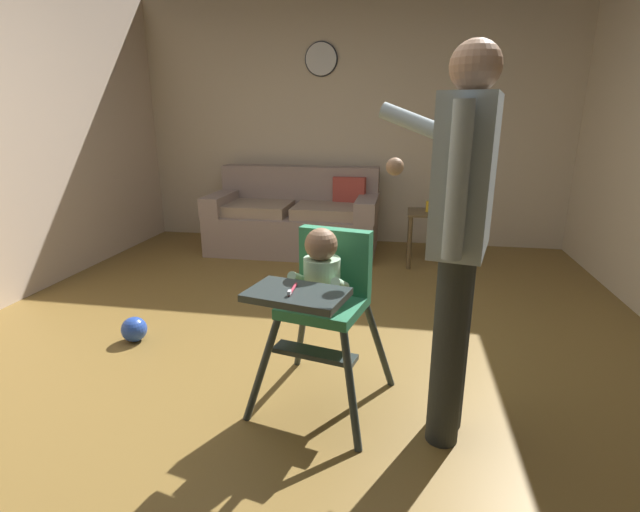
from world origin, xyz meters
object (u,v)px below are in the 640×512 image
at_px(wall_clock, 321,59).
at_px(adult_standing, 459,232).
at_px(toy_ball, 134,329).
at_px(side_table, 428,226).
at_px(sippy_cup, 430,206).
at_px(toy_ball_second, 328,297).
at_px(couch, 296,219).
at_px(high_chair, 323,287).

bearing_deg(wall_clock, adult_standing, -70.97).
distance_m(toy_ball, side_table, 2.75).
relative_size(adult_standing, sippy_cup, 16.51).
xyz_separation_m(adult_standing, toy_ball, (-1.87, 0.57, -0.86)).
relative_size(toy_ball, toy_ball_second, 0.71).
bearing_deg(side_table, toy_ball_second, -120.68).
bearing_deg(couch, toy_ball, -13.08).
xyz_separation_m(high_chair, sippy_cup, (0.60, 2.41, -0.04)).
relative_size(side_table, wall_clock, 1.48).
height_order(high_chair, side_table, high_chair).
bearing_deg(high_chair, couch, -151.63).
xyz_separation_m(toy_ball, wall_clock, (0.72, 2.76, 1.88)).
relative_size(couch, side_table, 3.35).
bearing_deg(wall_clock, toy_ball_second, -78.71).
bearing_deg(sippy_cup, adult_standing, -90.51).
xyz_separation_m(adult_standing, sippy_cup, (0.02, 2.54, -0.36)).
distance_m(toy_ball_second, side_table, 1.51).
height_order(toy_ball_second, side_table, side_table).
height_order(couch, sippy_cup, couch).
xyz_separation_m(toy_ball, toy_ball_second, (1.14, 0.69, 0.03)).
xyz_separation_m(toy_ball_second, side_table, (0.76, 1.28, 0.27)).
height_order(adult_standing, toy_ball_second, adult_standing).
bearing_deg(side_table, adult_standing, -90.55).
height_order(toy_ball, side_table, side_table).
relative_size(side_table, sippy_cup, 5.20).
bearing_deg(sippy_cup, wall_clock, 145.87).
bearing_deg(high_chair, adult_standing, 89.69).
relative_size(toy_ball, side_table, 0.31).
height_order(toy_ball_second, sippy_cup, sippy_cup).
xyz_separation_m(high_chair, adult_standing, (0.57, -0.13, 0.32)).
xyz_separation_m(high_chair, side_table, (0.60, 2.41, -0.23)).
distance_m(adult_standing, side_table, 2.60).
distance_m(toy_ball, toy_ball_second, 1.33).
xyz_separation_m(adult_standing, wall_clock, (-1.15, 3.33, 1.02)).
height_order(toy_ball_second, wall_clock, wall_clock).
relative_size(high_chair, adult_standing, 0.55).
bearing_deg(toy_ball_second, couch, 110.76).
distance_m(side_table, wall_clock, 2.12).
xyz_separation_m(couch, wall_clock, (0.19, 0.48, 1.62)).
bearing_deg(toy_ball_second, adult_standing, -59.69).
bearing_deg(high_chair, toy_ball_second, -159.23).
height_order(adult_standing, toy_ball, adult_standing).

